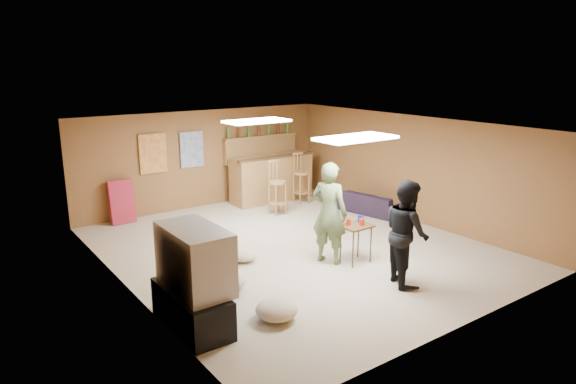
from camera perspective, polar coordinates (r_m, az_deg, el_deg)
ground at (r=9.28m, az=0.73°, el=-6.24°), size 7.00×7.00×0.00m
ceiling at (r=8.76m, az=0.77°, el=7.37°), size 6.00×7.00×0.02m
wall_back at (r=11.89m, az=-9.37°, el=3.66°), size 6.00×0.02×2.20m
wall_front at (r=6.60m, az=19.24°, el=-5.61°), size 6.00×0.02×2.20m
wall_left at (r=7.62m, az=-17.70°, el=-2.85°), size 0.02×7.00×2.20m
wall_right at (r=10.97m, az=13.45°, el=2.57°), size 0.02×7.00×2.20m
tv_stand at (r=6.72m, az=-10.63°, el=-12.57°), size 0.55×1.30×0.50m
dvd_box at (r=6.85m, az=-8.89°, el=-12.89°), size 0.35×0.50×0.08m
tv_body at (r=6.48m, az=-10.33°, el=-7.29°), size 0.60×1.10×0.80m
tv_screen at (r=6.61m, az=-7.90°, el=-6.76°), size 0.02×0.95×0.65m
bar_counter at (r=12.27m, az=-1.84°, el=1.56°), size 2.00×0.60×1.10m
bar_lip at (r=11.96m, az=-1.19°, el=3.92°), size 2.10×0.12×0.05m
bar_shelf at (r=12.47m, az=-3.04°, el=6.19°), size 2.00×0.18×0.05m
bar_backing at (r=12.53m, az=-3.07°, el=4.84°), size 2.00×0.14×0.60m
poster_left at (r=11.33m, az=-14.77°, el=4.15°), size 0.60×0.03×0.85m
poster_right at (r=11.68m, az=-10.65°, el=4.67°), size 0.55×0.03×0.80m
folding_chair_stack at (r=11.12m, az=-18.01°, el=-1.03°), size 0.50×0.26×0.91m
ceiling_panel_front at (r=7.62m, az=7.55°, el=5.97°), size 1.20×0.60×0.04m
ceiling_panel_back at (r=9.74m, az=-3.48°, el=7.87°), size 1.20×0.60×0.04m
person_olive at (r=8.42m, az=4.61°, el=-2.34°), size 0.63×0.73×1.70m
person_black at (r=7.84m, az=13.04°, el=-4.39°), size 0.87×0.95×1.59m
sofa at (r=11.45m, az=9.35°, el=-1.22°), size 0.91×1.66×0.46m
tray_table at (r=8.62m, az=7.53°, el=-5.72°), size 0.51×0.41×0.65m
cup_red_near at (r=8.48m, az=6.75°, el=-3.34°), size 0.09×0.09×0.10m
cup_red_far at (r=8.50m, az=8.20°, el=-3.31°), size 0.10×0.10×0.11m
cup_blue at (r=8.66m, az=8.03°, el=-2.95°), size 0.10×0.10×0.12m
bar_stool_left at (r=11.15m, az=-1.19°, el=0.21°), size 0.39×0.39×1.09m
bar_stool_right at (r=12.07m, az=1.48°, el=1.24°), size 0.44×0.44×1.06m
cushion_near_tv at (r=7.73m, az=-6.87°, el=-9.65°), size 0.78×0.78×0.27m
cushion_mid at (r=8.72m, az=-4.90°, el=-7.02°), size 0.43×0.43×0.19m
cushion_far at (r=6.85m, az=-1.29°, el=-12.94°), size 0.65×0.65×0.25m
bottle_row at (r=12.40m, az=-3.24°, el=6.87°), size 1.76×0.08×0.26m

